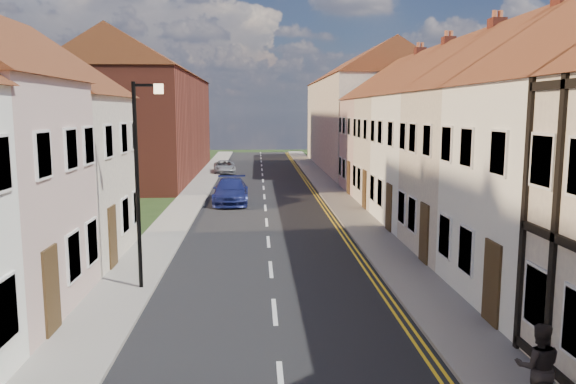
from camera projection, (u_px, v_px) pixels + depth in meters
road at (267, 222)px, 26.76m from camera, size 7.00×90.00×0.02m
pavement_left at (174, 222)px, 26.51m from camera, size 1.80×90.00×0.12m
pavement_right at (358, 220)px, 26.99m from camera, size 1.80×90.00×0.12m
cottage_r_cream_mid at (527, 134)px, 20.20m from camera, size 8.30×5.20×9.00m
cottage_r_pink at (471, 129)px, 25.53m from camera, size 8.30×6.00×9.00m
cottage_r_white_far at (434, 126)px, 30.87m from camera, size 8.30×5.20×9.00m
cottage_r_cream_far at (408, 123)px, 36.20m from camera, size 8.30×6.00×9.00m
cottage_l_pink at (2, 138)px, 19.54m from camera, size 8.30×6.30×8.80m
block_right_far at (363, 110)px, 51.20m from camera, size 8.30×24.20×10.50m
block_left_far at (147, 110)px, 45.25m from camera, size 8.30×24.20×10.50m
lamppost at (140, 173)px, 16.16m from camera, size 0.88×0.15×6.00m
car_far at (231, 191)px, 32.26m from camera, size 2.06×4.90×1.41m
car_distant at (225, 167)px, 47.58m from camera, size 2.11×4.04×1.09m
pedestrian_right at (538, 367)px, 9.71m from camera, size 0.91×0.79×1.59m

